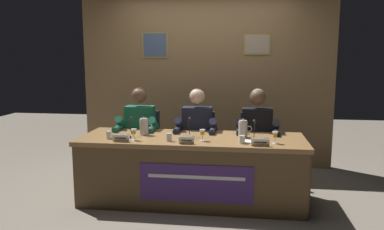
{
  "coord_description": "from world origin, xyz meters",
  "views": [
    {
      "loc": [
        0.55,
        -4.1,
        1.63
      ],
      "look_at": [
        0.0,
        0.0,
        0.98
      ],
      "focal_mm": 35.38,
      "sensor_mm": 36.0,
      "label": 1
    }
  ],
  "objects_px": {
    "conference_table": "(191,160)",
    "panelist_right": "(257,132)",
    "water_pitcher_left_side": "(144,127)",
    "microphone_center": "(189,131)",
    "panelist_left": "(138,129)",
    "chair_center": "(198,149)",
    "juice_glass_center": "(202,133)",
    "panelist_center": "(196,131)",
    "juice_glass_left": "(134,132)",
    "microphone_left": "(129,131)",
    "document_stack_right": "(254,142)",
    "chair_left": "(143,147)",
    "water_cup_center": "(169,138)",
    "water_cup_left": "(109,135)",
    "chair_right": "(256,151)",
    "water_cup_right": "(242,140)",
    "nameplate_right": "(260,142)",
    "microphone_right": "(254,134)",
    "nameplate_left": "(121,138)",
    "water_pitcher_right_side": "(243,129)",
    "nameplate_center": "(187,140)",
    "juice_glass_right": "(275,135)"
  },
  "relations": [
    {
      "from": "microphone_left",
      "to": "water_pitcher_right_side",
      "type": "height_order",
      "value": "microphone_left"
    },
    {
      "from": "nameplate_right",
      "to": "nameplate_center",
      "type": "bearing_deg",
      "value": -179.72
    },
    {
      "from": "chair_left",
      "to": "chair_center",
      "type": "height_order",
      "value": "same"
    },
    {
      "from": "panelist_right",
      "to": "water_pitcher_left_side",
      "type": "height_order",
      "value": "panelist_right"
    },
    {
      "from": "juice_glass_center",
      "to": "microphone_center",
      "type": "height_order",
      "value": "microphone_center"
    },
    {
      "from": "panelist_center",
      "to": "water_cup_left",
      "type": "bearing_deg",
      "value": -145.28
    },
    {
      "from": "microphone_right",
      "to": "water_pitcher_left_side",
      "type": "relative_size",
      "value": 1.03
    },
    {
      "from": "chair_center",
      "to": "nameplate_center",
      "type": "xyz_separation_m",
      "value": [
        -0.01,
        -0.94,
        0.32
      ]
    },
    {
      "from": "water_cup_center",
      "to": "water_cup_right",
      "type": "relative_size",
      "value": 1.0
    },
    {
      "from": "nameplate_center",
      "to": "panelist_right",
      "type": "distance_m",
      "value": 1.05
    },
    {
      "from": "water_cup_left",
      "to": "juice_glass_center",
      "type": "xyz_separation_m",
      "value": [
        1.03,
        0.03,
        0.05
      ]
    },
    {
      "from": "water_cup_left",
      "to": "chair_right",
      "type": "bearing_deg",
      "value": 26.72
    },
    {
      "from": "juice_glass_left",
      "to": "nameplate_right",
      "type": "distance_m",
      "value": 1.34
    },
    {
      "from": "microphone_left",
      "to": "water_cup_center",
      "type": "relative_size",
      "value": 2.54
    },
    {
      "from": "water_pitcher_left_side",
      "to": "microphone_center",
      "type": "bearing_deg",
      "value": -8.65
    },
    {
      "from": "conference_table",
      "to": "microphone_left",
      "type": "distance_m",
      "value": 0.76
    },
    {
      "from": "water_cup_left",
      "to": "water_cup_center",
      "type": "height_order",
      "value": "same"
    },
    {
      "from": "water_cup_left",
      "to": "microphone_right",
      "type": "xyz_separation_m",
      "value": [
        1.57,
        0.11,
        0.04
      ]
    },
    {
      "from": "conference_table",
      "to": "juice_glass_right",
      "type": "height_order",
      "value": "juice_glass_right"
    },
    {
      "from": "water_cup_center",
      "to": "microphone_center",
      "type": "height_order",
      "value": "microphone_center"
    },
    {
      "from": "water_cup_center",
      "to": "water_cup_right",
      "type": "xyz_separation_m",
      "value": [
        0.77,
        -0.01,
        0.0
      ]
    },
    {
      "from": "panelist_center",
      "to": "juice_glass_center",
      "type": "bearing_deg",
      "value": -77.14
    },
    {
      "from": "microphone_left",
      "to": "water_cup_center",
      "type": "distance_m",
      "value": 0.5
    },
    {
      "from": "conference_table",
      "to": "nameplate_center",
      "type": "bearing_deg",
      "value": -93.61
    },
    {
      "from": "microphone_center",
      "to": "panelist_left",
      "type": "bearing_deg",
      "value": 147.44
    },
    {
      "from": "microphone_center",
      "to": "nameplate_right",
      "type": "xyz_separation_m",
      "value": [
        0.77,
        -0.29,
        -0.03
      ]
    },
    {
      "from": "nameplate_left",
      "to": "microphone_left",
      "type": "bearing_deg",
      "value": 83.49
    },
    {
      "from": "microphone_center",
      "to": "chair_right",
      "type": "xyz_separation_m",
      "value": [
        0.77,
        0.65,
        -0.36
      ]
    },
    {
      "from": "water_pitcher_right_side",
      "to": "panelist_left",
      "type": "bearing_deg",
      "value": 164.9
    },
    {
      "from": "water_cup_right",
      "to": "microphone_center",
      "type": "bearing_deg",
      "value": 160.58
    },
    {
      "from": "panelist_center",
      "to": "document_stack_right",
      "type": "relative_size",
      "value": 5.72
    },
    {
      "from": "conference_table",
      "to": "panelist_right",
      "type": "height_order",
      "value": "panelist_right"
    },
    {
      "from": "chair_right",
      "to": "water_pitcher_right_side",
      "type": "height_order",
      "value": "water_pitcher_right_side"
    },
    {
      "from": "juice_glass_center",
      "to": "document_stack_right",
      "type": "height_order",
      "value": "juice_glass_center"
    },
    {
      "from": "water_cup_left",
      "to": "panelist_right",
      "type": "height_order",
      "value": "panelist_right"
    },
    {
      "from": "panelist_left",
      "to": "juice_glass_left",
      "type": "bearing_deg",
      "value": -78.33
    },
    {
      "from": "conference_table",
      "to": "microphone_left",
      "type": "height_order",
      "value": "microphone_left"
    },
    {
      "from": "microphone_left",
      "to": "water_cup_left",
      "type": "bearing_deg",
      "value": -151.08
    },
    {
      "from": "juice_glass_left",
      "to": "chair_right",
      "type": "xyz_separation_m",
      "value": [
        1.33,
        0.86,
        -0.37
      ]
    },
    {
      "from": "water_cup_right",
      "to": "document_stack_right",
      "type": "height_order",
      "value": "water_cup_right"
    },
    {
      "from": "microphone_center",
      "to": "water_pitcher_left_side",
      "type": "distance_m",
      "value": 0.54
    },
    {
      "from": "panelist_left",
      "to": "panelist_center",
      "type": "distance_m",
      "value": 0.73
    },
    {
      "from": "juice_glass_right",
      "to": "water_pitcher_left_side",
      "type": "relative_size",
      "value": 0.59
    },
    {
      "from": "chair_left",
      "to": "panelist_center",
      "type": "bearing_deg",
      "value": -15.27
    },
    {
      "from": "juice_glass_left",
      "to": "nameplate_center",
      "type": "bearing_deg",
      "value": -8.53
    },
    {
      "from": "nameplate_center",
      "to": "juice_glass_right",
      "type": "relative_size",
      "value": 1.28
    },
    {
      "from": "microphone_right",
      "to": "water_pitcher_right_side",
      "type": "xyz_separation_m",
      "value": [
        -0.12,
        0.16,
        0.02
      ]
    },
    {
      "from": "panelist_left",
      "to": "chair_center",
      "type": "height_order",
      "value": "panelist_left"
    },
    {
      "from": "juice_glass_left",
      "to": "microphone_left",
      "type": "distance_m",
      "value": 0.18
    },
    {
      "from": "microphone_right",
      "to": "water_pitcher_left_side",
      "type": "height_order",
      "value": "microphone_right"
    }
  ]
}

